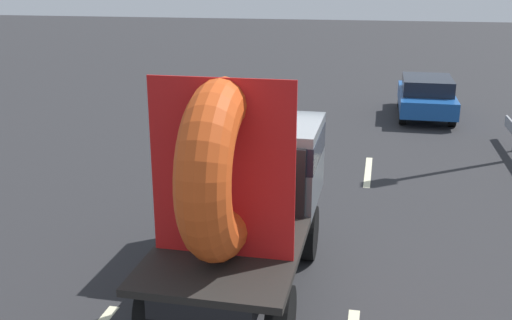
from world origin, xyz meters
TOP-DOWN VIEW (x-y plane):
  - ground_plane at (0.00, 0.00)m, footprint 120.00×120.00m
  - flatbed_truck at (-0.40, -0.71)m, footprint 2.02×4.55m
  - distant_sedan at (3.10, 12.01)m, footprint 1.82×4.24m
  - lane_dash_left_far at (-2.15, 5.10)m, footprint 0.16×2.49m
  - lane_dash_right_far at (1.35, 5.34)m, footprint 0.16×2.44m

SIDE VIEW (x-z plane):
  - ground_plane at x=0.00m, z-range 0.00..0.00m
  - lane_dash_left_far at x=-2.15m, z-range 0.00..0.01m
  - lane_dash_right_far at x=1.35m, z-range 0.00..0.01m
  - distant_sedan at x=3.10m, z-range 0.05..1.43m
  - flatbed_truck at x=-0.40m, z-range -0.03..3.49m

